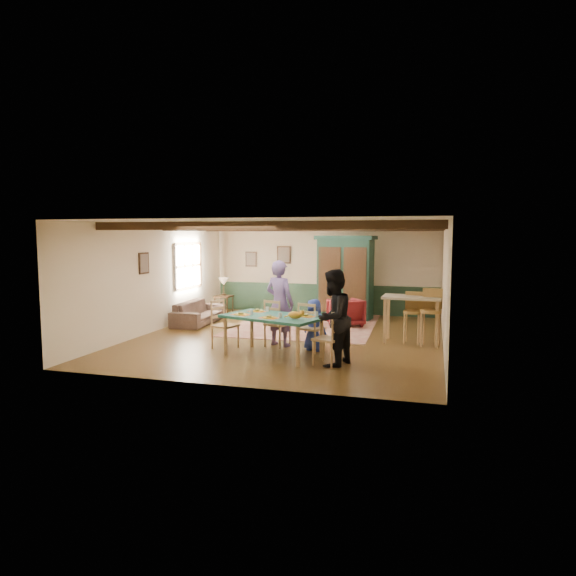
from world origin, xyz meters
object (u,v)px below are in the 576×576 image
(person_man, at_px, (280,303))
(bar_stool_right, at_px, (431,318))
(armchair, at_px, (346,313))
(bar_stool_left, at_px, (412,318))
(person_woman, at_px, (333,318))
(person_child, at_px, (314,325))
(dining_chair_far_left, at_px, (277,323))
(dining_chair_end_left, at_px, (225,324))
(armoire, at_px, (345,277))
(cat, at_px, (295,314))
(dining_table, at_px, (273,336))
(sofa, at_px, (199,312))
(table_lamp, at_px, (224,287))
(end_table, at_px, (224,305))
(dining_chair_far_right, at_px, (312,327))
(counter_table, at_px, (411,320))
(dining_chair_end_right, at_px, (328,338))

(person_man, height_order, bar_stool_right, person_man)
(armchair, distance_m, bar_stool_left, 2.49)
(person_woman, height_order, person_child, person_woman)
(dining_chair_far_left, height_order, dining_chair_end_left, same)
(dining_chair_end_left, height_order, armoire, armoire)
(cat, xyz_separation_m, armchair, (0.31, 4.02, -0.55))
(dining_table, height_order, sofa, dining_table)
(armchair, xyz_separation_m, table_lamp, (-3.87, 0.86, 0.50))
(person_child, xyz_separation_m, table_lamp, (-3.71, 3.89, 0.32))
(dining_table, bearing_deg, end_table, 123.38)
(dining_chair_far_right, bearing_deg, dining_chair_end_left, 24.92)
(armchair, xyz_separation_m, end_table, (-3.87, 0.86, -0.07))
(person_man, relative_size, counter_table, 1.47)
(dining_chair_end_right, distance_m, person_woman, 0.40)
(person_child, bearing_deg, dining_chair_end_left, 27.30)
(person_child, xyz_separation_m, counter_table, (1.94, 1.32, -0.02))
(table_lamp, bearing_deg, dining_table, -56.62)
(dining_table, xyz_separation_m, sofa, (-3.13, 3.09, -0.11))
(dining_chair_far_left, relative_size, armoire, 0.43)
(dining_chair_far_right, distance_m, dining_chair_end_right, 1.14)
(counter_table, distance_m, bar_stool_left, 0.05)
(armchair, height_order, sofa, armchair)
(dining_chair_end_right, relative_size, armchair, 1.28)
(dining_chair_far_left, relative_size, person_man, 0.55)
(end_table, height_order, table_lamp, table_lamp)
(dining_chair_far_right, bearing_deg, person_man, -5.71)
(armchair, bearing_deg, dining_table, 41.07)
(table_lamp, bearing_deg, dining_chair_far_left, -52.49)
(dining_chair_far_right, relative_size, armoire, 0.43)
(bar_stool_left, bearing_deg, table_lamp, 161.89)
(person_woman, relative_size, bar_stool_right, 1.43)
(sofa, xyz_separation_m, table_lamp, (0.11, 1.51, 0.56))
(dining_chair_far_left, height_order, bar_stool_right, bar_stool_right)
(armoire, height_order, sofa, armoire)
(sofa, relative_size, bar_stool_left, 1.80)
(bar_stool_left, distance_m, bar_stool_right, 0.47)
(dining_table, distance_m, dining_chair_end_left, 1.26)
(dining_chair_end_left, bearing_deg, dining_chair_end_right, -90.00)
(person_child, xyz_separation_m, armchair, (0.16, 3.04, -0.18))
(dining_chair_end_right, distance_m, sofa, 5.55)
(person_man, relative_size, end_table, 3.17)
(dining_chair_far_right, relative_size, person_child, 0.95)
(cat, height_order, end_table, cat)
(person_woman, height_order, counter_table, person_woman)
(dining_chair_end_left, relative_size, cat, 2.64)
(bar_stool_right, bearing_deg, armoire, 135.04)
(counter_table, bearing_deg, dining_chair_far_right, -144.44)
(dining_chair_end_left, bearing_deg, bar_stool_right, -54.25)
(armchair, relative_size, bar_stool_left, 0.70)
(armchair, distance_m, bar_stool_right, 2.96)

